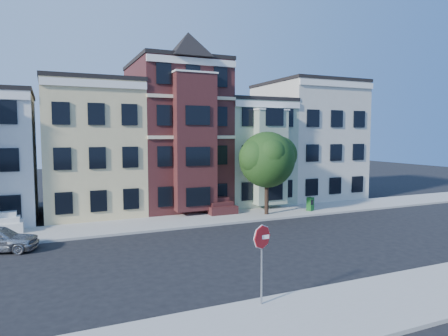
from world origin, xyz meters
name	(u,v)px	position (x,y,z in m)	size (l,w,h in m)	color
ground	(255,250)	(0.00, 0.00, 0.00)	(120.00, 120.00, 0.00)	black
far_sidewalk	(203,219)	(0.00, 8.00, 0.07)	(60.00, 4.00, 0.15)	#9E9B93
near_sidewalk	(362,306)	(0.00, -8.00, 0.07)	(60.00, 4.00, 0.15)	#9E9B93
house_yellow	(91,150)	(-7.00, 14.50, 5.00)	(7.00, 9.00, 10.00)	#D9C489
house_brown	(176,137)	(0.00, 14.50, 6.00)	(7.00, 9.00, 12.00)	#401A1A
house_green	(243,153)	(6.50, 14.50, 4.50)	(6.00, 9.00, 9.00)	#90A287
house_cream	(306,142)	(13.50, 14.50, 5.50)	(8.00, 9.00, 11.00)	beige
street_tree	(267,163)	(5.00, 7.50, 4.03)	(6.66, 6.66, 7.75)	#244B18
newspaper_box	(310,204)	(8.90, 7.33, 0.68)	(0.48, 0.43, 1.06)	#16531D
stop_sign	(262,259)	(-3.27, -6.51, 1.78)	(0.90, 0.13, 3.26)	#B41216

